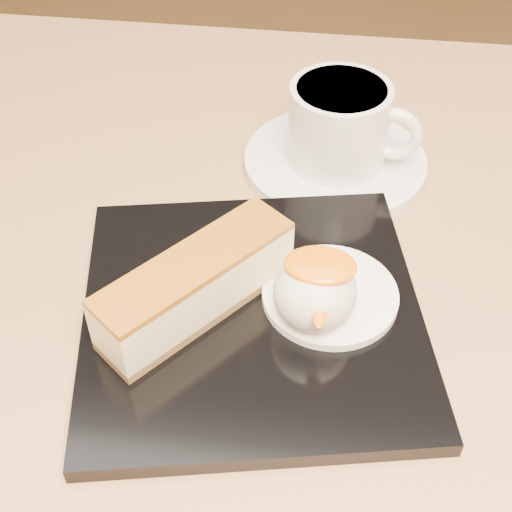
# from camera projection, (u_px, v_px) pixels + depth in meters

# --- Properties ---
(table) EXTENTS (0.80, 0.80, 0.72)m
(table) POSITION_uv_depth(u_px,v_px,m) (285.00, 442.00, 0.58)
(table) COLOR black
(table) RESTS_ON ground
(dessert_plate) EXTENTS (0.26, 0.26, 0.01)m
(dessert_plate) POSITION_uv_depth(u_px,v_px,m) (252.00, 314.00, 0.47)
(dessert_plate) COLOR black
(dessert_plate) RESTS_ON table
(cheesecake) EXTENTS (0.12, 0.13, 0.04)m
(cheesecake) POSITION_uv_depth(u_px,v_px,m) (196.00, 285.00, 0.45)
(cheesecake) COLOR brown
(cheesecake) RESTS_ON dessert_plate
(cream_smear) EXTENTS (0.09, 0.09, 0.01)m
(cream_smear) POSITION_uv_depth(u_px,v_px,m) (330.00, 295.00, 0.47)
(cream_smear) COLOR white
(cream_smear) RESTS_ON dessert_plate
(ice_cream_scoop) EXTENTS (0.05, 0.05, 0.05)m
(ice_cream_scoop) POSITION_uv_depth(u_px,v_px,m) (315.00, 292.00, 0.44)
(ice_cream_scoop) COLOR white
(ice_cream_scoop) RESTS_ON cream_smear
(mango_sauce) EXTENTS (0.04, 0.03, 0.01)m
(mango_sauce) POSITION_uv_depth(u_px,v_px,m) (321.00, 265.00, 0.43)
(mango_sauce) COLOR orange
(mango_sauce) RESTS_ON ice_cream_scoop
(mint_sprig) EXTENTS (0.03, 0.02, 0.00)m
(mint_sprig) POSITION_uv_depth(u_px,v_px,m) (289.00, 261.00, 0.49)
(mint_sprig) COLOR #317F29
(mint_sprig) RESTS_ON cream_smear
(saucer) EXTENTS (0.15, 0.15, 0.01)m
(saucer) POSITION_uv_depth(u_px,v_px,m) (335.00, 162.00, 0.59)
(saucer) COLOR white
(saucer) RESTS_ON table
(coffee_cup) EXTENTS (0.11, 0.08, 0.06)m
(coffee_cup) POSITION_uv_depth(u_px,v_px,m) (341.00, 123.00, 0.56)
(coffee_cup) COLOR white
(coffee_cup) RESTS_ON saucer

